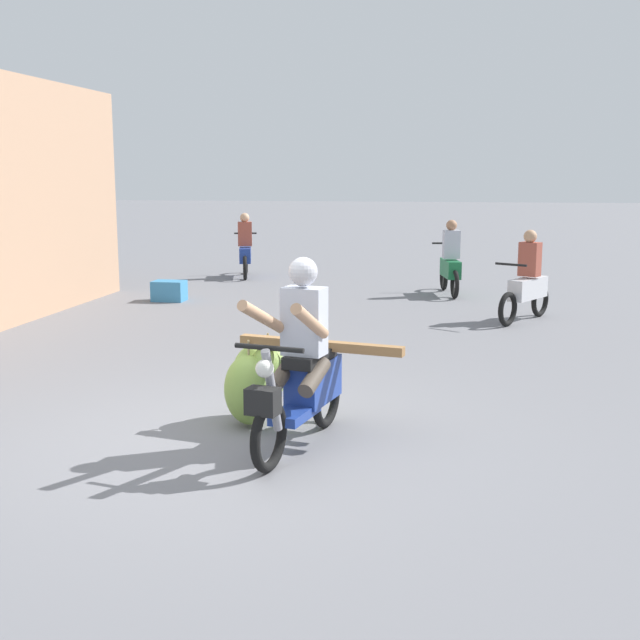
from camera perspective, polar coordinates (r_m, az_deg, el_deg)
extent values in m
plane|color=slate|center=(7.07, -7.05, -8.48)|extent=(120.00, 120.00, 0.00)
torus|color=black|center=(6.31, -3.56, -8.03)|extent=(0.20, 0.56, 0.56)
torus|color=black|center=(7.37, 0.43, -5.34)|extent=(0.20, 0.56, 0.56)
cube|color=navy|center=(6.74, -1.74, -6.48)|extent=(0.35, 0.60, 0.08)
cube|color=navy|center=(7.04, -0.45, -4.22)|extent=(0.41, 0.68, 0.36)
cube|color=black|center=(6.92, -0.71, -2.61)|extent=(0.38, 0.64, 0.10)
cylinder|color=gray|center=(6.27, -3.36, -4.92)|extent=(0.13, 0.29, 0.69)
cylinder|color=black|center=(6.15, -3.55, -1.95)|extent=(0.56, 0.16, 0.04)
sphere|color=silver|center=(6.12, -3.85, -3.38)|extent=(0.14, 0.14, 0.14)
cube|color=black|center=(6.14, -3.99, -5.64)|extent=(0.27, 0.21, 0.20)
cube|color=navy|center=(6.23, -3.59, -5.41)|extent=(0.16, 0.29, 0.04)
cube|color=olive|center=(7.12, 0.00, -1.76)|extent=(1.49, 0.41, 0.08)
cube|color=olive|center=(7.29, 0.52, -1.72)|extent=(1.34, 0.36, 0.06)
ellipsoid|color=#85A848|center=(7.41, -4.93, -4.83)|extent=(0.61, 0.59, 0.64)
cylinder|color=#998459|center=(7.32, -4.97, -2.13)|extent=(0.02, 0.02, 0.19)
ellipsoid|color=#84A746|center=(7.42, -3.76, -3.98)|extent=(0.37, 0.34, 0.56)
cylinder|color=#998459|center=(7.35, -3.79, -1.71)|extent=(0.02, 0.02, 0.10)
ellipsoid|color=#8BAE4D|center=(7.69, -3.60, -3.67)|extent=(0.34, 0.30, 0.54)
cylinder|color=#998459|center=(7.63, -3.63, -1.42)|extent=(0.02, 0.02, 0.14)
ellipsoid|color=#8EB251|center=(7.57, -4.66, -3.99)|extent=(0.41, 0.37, 0.60)
cylinder|color=#998459|center=(7.50, -4.70, -1.56)|extent=(0.02, 0.02, 0.12)
cube|color=#B2B7C6|center=(6.75, -1.10, -0.08)|extent=(0.38, 0.29, 0.56)
sphere|color=silver|center=(6.67, -1.18, 3.36)|extent=(0.24, 0.24, 0.24)
cylinder|color=tan|center=(6.35, -0.67, -0.12)|extent=(0.19, 0.72, 0.39)
cylinder|color=tan|center=(6.51, -3.84, 0.10)|extent=(0.29, 0.72, 0.39)
cylinder|color=#4C4238|center=(6.68, -0.38, -3.96)|extent=(0.22, 0.46, 0.27)
cylinder|color=#4C4238|center=(6.78, -2.57, -3.75)|extent=(0.22, 0.46, 0.27)
torus|color=black|center=(18.70, -5.15, 4.00)|extent=(0.20, 0.52, 0.52)
torus|color=black|center=(17.61, -5.21, 3.62)|extent=(0.20, 0.52, 0.52)
cube|color=navy|center=(18.03, -5.20, 4.54)|extent=(0.45, 0.93, 0.32)
cylinder|color=black|center=(18.60, -5.19, 6.00)|extent=(0.49, 0.15, 0.04)
cube|color=#994738|center=(17.97, -5.22, 5.96)|extent=(0.34, 0.27, 0.52)
sphere|color=tan|center=(17.97, -5.24, 7.08)|extent=(0.20, 0.20, 0.20)
torus|color=black|center=(16.18, 8.57, 2.97)|extent=(0.18, 0.53, 0.52)
torus|color=black|center=(15.11, 9.32, 2.45)|extent=(0.18, 0.53, 0.52)
cube|color=#196638|center=(15.52, 9.02, 3.55)|extent=(0.41, 0.93, 0.32)
cylinder|color=black|center=(16.06, 8.66, 5.28)|extent=(0.50, 0.13, 0.04)
cube|color=#B2B7C6|center=(15.45, 9.08, 5.20)|extent=(0.33, 0.26, 0.52)
sphere|color=#9E7051|center=(15.45, 9.11, 6.50)|extent=(0.20, 0.20, 0.20)
torus|color=black|center=(12.51, 12.87, 0.74)|extent=(0.33, 0.49, 0.52)
torus|color=black|center=(13.49, 14.99, 1.32)|extent=(0.33, 0.49, 0.52)
cube|color=silver|center=(13.05, 14.21, 2.13)|extent=(0.66, 0.90, 0.32)
cylinder|color=black|center=(12.46, 13.09, 3.76)|extent=(0.45, 0.28, 0.04)
cube|color=#994738|center=(13.01, 14.33, 4.10)|extent=(0.36, 0.32, 0.52)
sphere|color=tan|center=(12.97, 14.36, 5.64)|extent=(0.20, 0.20, 0.20)
cube|color=teal|center=(14.90, -10.40, 2.00)|extent=(0.56, 0.40, 0.36)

